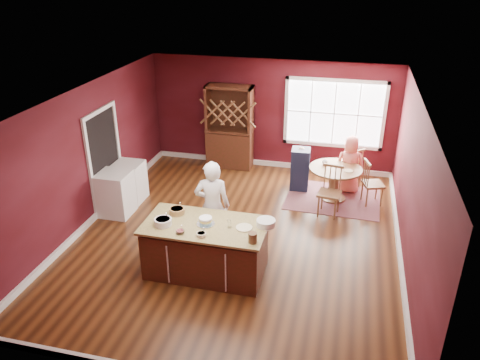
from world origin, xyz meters
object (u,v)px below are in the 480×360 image
chair_east (373,182)px  seated_woman (350,165)px  layer_cake (206,221)px  washer (116,194)px  kitchen_island (206,249)px  dryer (130,182)px  dining_table (335,177)px  chair_south (330,191)px  chair_north (351,167)px  toddler (303,156)px  baker (212,206)px  high_chair (300,168)px  hutch (230,127)px

chair_east → seated_woman: seated_woman is taller
layer_cake → washer: (-2.41, 1.46, -0.52)m
kitchen_island → dryer: kitchen_island is taller
dining_table → chair_east: 0.81m
chair_south → seated_woman: seated_woman is taller
kitchen_island → dining_table: size_ratio=1.78×
chair_north → toddler: chair_north is taller
baker → chair_east: bearing=-150.3°
chair_south → high_chair: size_ratio=1.05×
seated_woman → hutch: bearing=-15.5°
chair_north → hutch: bearing=-48.8°
high_chair → kitchen_island: bearing=-111.0°
chair_south → kitchen_island: bearing=-118.9°
layer_cake → chair_north: layer_cake is taller
toddler → chair_south: bearing=-57.6°
toddler → dryer: size_ratio=0.30×
hutch → washer: (-1.64, -2.94, -0.58)m
chair_north → hutch: 3.10m
dining_table → layer_cake: 3.73m
chair_north → dryer: chair_north is taller
chair_south → baker: bearing=-130.1°
hutch → high_chair: bearing=-25.0°
kitchen_island → chair_south: chair_south is taller
dining_table → baker: bearing=-129.3°
high_chair → seated_woman: bearing=2.8°
dryer → high_chair: bearing=21.9°
layer_cake → chair_south: 3.10m
hutch → dryer: size_ratio=2.40×
baker → toddler: bearing=-125.6°
kitchen_island → dryer: 3.19m
toddler → washer: (-3.57, -2.06, -0.35)m
chair_east → chair_north: 0.90m
dining_table → chair_east: chair_east is taller
layer_cake → chair_north: bearing=60.2°
kitchen_island → chair_north: (2.26, 3.93, 0.05)m
baker → layer_cake: size_ratio=5.81×
kitchen_island → seated_woman: (2.22, 3.64, 0.22)m
kitchen_island → washer: kitchen_island is taller
chair_south → dining_table: bearing=93.4°
washer → chair_south: bearing=13.0°
seated_woman → hutch: size_ratio=0.64×
chair_north → toddler: bearing=-19.4°
chair_south → chair_north: size_ratio=1.10×
toddler → washer: size_ratio=0.28×
seated_woman → kitchen_island: bearing=57.6°
high_chair → washer: 4.09m
layer_cake → seated_woman: 4.26m
chair_north → dining_table: bearing=26.5°
baker → hutch: bearing=-91.2°
high_chair → layer_cake: bearing=-110.9°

